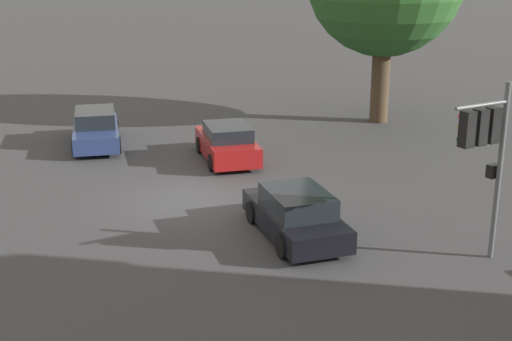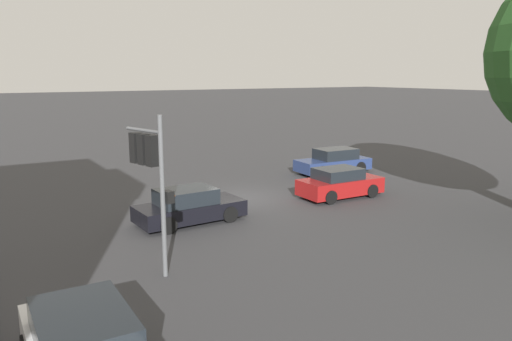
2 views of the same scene
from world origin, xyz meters
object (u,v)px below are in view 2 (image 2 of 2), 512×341
crossing_car_0 (340,183)px  crossing_car_1 (189,207)px  traffic_signal (150,161)px  crossing_car_2 (334,162)px

crossing_car_0 → crossing_car_1: size_ratio=0.94×
traffic_signal → crossing_car_2: bearing=17.6°
crossing_car_0 → crossing_car_1: bearing=-177.9°
traffic_signal → crossing_car_0: (-10.71, -4.07, -2.65)m
traffic_signal → crossing_car_2: 16.98m
crossing_car_0 → crossing_car_1: (7.86, 0.14, -0.02)m
traffic_signal → crossing_car_1: bearing=40.0°
traffic_signal → crossing_car_0: traffic_signal is taller
traffic_signal → crossing_car_1: size_ratio=1.09×
crossing_car_1 → crossing_car_2: crossing_car_2 is taller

